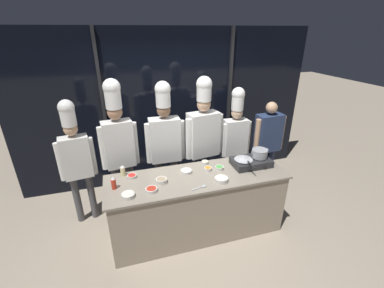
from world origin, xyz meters
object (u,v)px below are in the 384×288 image
(squeeze_bottle_chili, at_px, (114,183))
(chef_apprentice, at_px, (235,135))
(chef_pastry, at_px, (203,134))
(chef_head, at_px, (76,155))
(person_guest, at_px, (268,139))
(prep_bowl_onion, at_px, (128,195))
(prep_bowl_mushrooms, at_px, (161,180))
(stock_pot, at_px, (260,153))
(portable_stove, at_px, (251,162))
(serving_spoon_slotted, at_px, (202,187))
(prep_bowl_bean_sprouts, at_px, (221,179))
(prep_bowl_noodles, at_px, (205,162))
(prep_bowl_chili_flakes, at_px, (151,189))
(squeeze_bottle_oil, at_px, (123,171))
(prep_bowl_bell_pepper, at_px, (132,176))
(chef_sous, at_px, (118,140))
(prep_bowl_rice, at_px, (186,171))
(prep_bowl_carrots, at_px, (208,169))
(frying_pan, at_px, (244,158))
(chef_line, at_px, (165,139))
(prep_bowl_scallions, at_px, (219,168))

(squeeze_bottle_chili, distance_m, chef_apprentice, 2.04)
(chef_pastry, distance_m, chef_apprentice, 0.56)
(chef_head, distance_m, person_guest, 2.96)
(prep_bowl_onion, relative_size, prep_bowl_mushrooms, 1.10)
(stock_pot, bearing_deg, prep_bowl_onion, -171.56)
(portable_stove, xyz_separation_m, person_guest, (0.64, 0.60, 0.02))
(serving_spoon_slotted, bearing_deg, prep_bowl_bean_sprouts, 11.92)
(prep_bowl_noodles, bearing_deg, prep_bowl_chili_flakes, -151.34)
(squeeze_bottle_oil, bearing_deg, prep_bowl_bell_pepper, -38.57)
(prep_bowl_bell_pepper, distance_m, chef_pastry, 1.26)
(stock_pot, xyz_separation_m, chef_sous, (-1.86, 0.64, 0.17))
(chef_head, height_order, person_guest, chef_head)
(portable_stove, relative_size, prep_bowl_rice, 3.50)
(prep_bowl_noodles, height_order, chef_head, chef_head)
(prep_bowl_chili_flakes, distance_m, chef_head, 1.27)
(prep_bowl_carrots, distance_m, chef_pastry, 0.66)
(frying_pan, bearing_deg, chef_line, 144.74)
(stock_pot, xyz_separation_m, prep_bowl_rice, (-1.04, 0.07, -0.15))
(portable_stove, relative_size, prep_bowl_scallions, 4.40)
(portable_stove, relative_size, chef_pastry, 0.26)
(prep_bowl_bell_pepper, relative_size, chef_apprentice, 0.07)
(squeeze_bottle_oil, xyz_separation_m, chef_sous, (-0.01, 0.41, 0.26))
(prep_bowl_bean_sprouts, distance_m, prep_bowl_noodles, 0.49)
(prep_bowl_onion, xyz_separation_m, prep_bowl_mushrooms, (0.42, 0.19, 0.01))
(prep_bowl_bean_sprouts, relative_size, chef_apprentice, 0.09)
(prep_bowl_scallions, relative_size, chef_apprentice, 0.06)
(prep_bowl_bell_pepper, bearing_deg, prep_bowl_bean_sprouts, -21.18)
(prep_bowl_scallions, bearing_deg, frying_pan, -4.49)
(prep_bowl_mushrooms, distance_m, chef_sous, 0.91)
(stock_pot, relative_size, chef_sous, 0.12)
(stock_pot, bearing_deg, chef_pastry, 134.58)
(prep_bowl_carrots, xyz_separation_m, chef_head, (-1.69, 0.62, 0.16))
(chef_line, xyz_separation_m, chef_pastry, (0.58, -0.05, 0.03))
(portable_stove, distance_m, chef_sous, 1.88)
(frying_pan, xyz_separation_m, prep_bowl_mushrooms, (-1.16, -0.08, -0.10))
(prep_bowl_noodles, xyz_separation_m, serving_spoon_slotted, (-0.23, -0.55, -0.02))
(prep_bowl_chili_flakes, xyz_separation_m, serving_spoon_slotted, (0.60, -0.10, -0.02))
(prep_bowl_scallions, xyz_separation_m, person_guest, (1.10, 0.58, 0.05))
(prep_bowl_noodles, distance_m, prep_bowl_bell_pepper, 1.03)
(squeeze_bottle_chili, distance_m, chef_head, 0.85)
(stock_pot, distance_m, prep_bowl_rice, 1.06)
(serving_spoon_slotted, xyz_separation_m, chef_pastry, (0.34, 0.95, 0.28))
(prep_bowl_chili_flakes, bearing_deg, chef_pastry, 42.34)
(serving_spoon_slotted, relative_size, chef_pastry, 0.10)
(chef_line, bearing_deg, prep_bowl_chili_flakes, 69.46)
(serving_spoon_slotted, distance_m, chef_pastry, 1.05)
(person_guest, bearing_deg, stock_pot, 45.48)
(frying_pan, xyz_separation_m, chef_apprentice, (0.18, 0.66, 0.06))
(frying_pan, height_order, chef_pastry, chef_pastry)
(prep_bowl_rice, bearing_deg, chef_pastry, 52.39)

